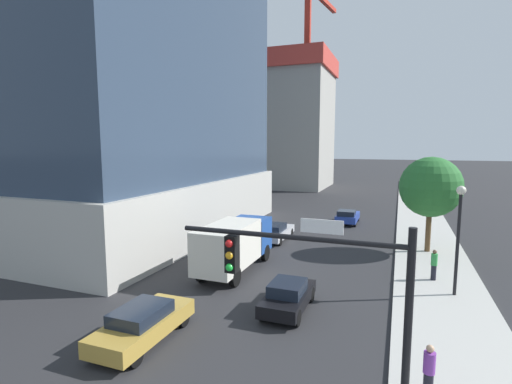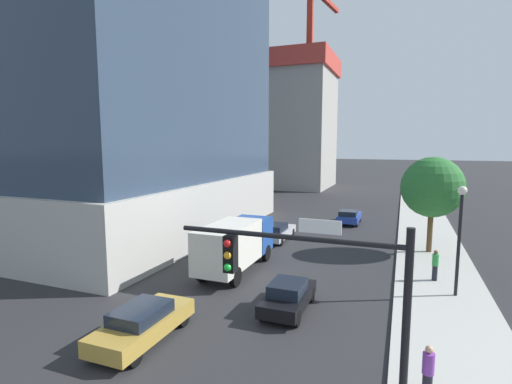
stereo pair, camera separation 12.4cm
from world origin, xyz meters
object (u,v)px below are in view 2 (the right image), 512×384
car_black (288,296)px  pedestrian_purple_shirt (428,373)px  car_blue (349,217)px  pedestrian_green_shirt (435,265)px  car_silver (277,232)px  traffic_light_pole (317,284)px  street_lamp (460,224)px  box_truck (235,243)px  construction_building (291,115)px  car_gold (143,323)px  street_tree (432,187)px

car_black → pedestrian_purple_shirt: 7.35m
car_blue → pedestrian_green_shirt: 15.93m
pedestrian_purple_shirt → car_silver: bearing=121.0°
traffic_light_pole → car_silver: (-7.28, 19.02, -3.35)m
traffic_light_pole → car_silver: 20.64m
street_lamp → box_truck: size_ratio=0.77×
construction_building → box_truck: bearing=-77.9°
street_lamp → car_silver: 14.60m
box_truck → car_black: bearing=-42.5°
construction_building → traffic_light_pole: bearing=-73.3°
street_lamp → car_blue: (-7.41, 16.45, -3.07)m
car_gold → pedestrian_green_shirt: size_ratio=2.70×
car_silver → pedestrian_purple_shirt: bearing=-59.0°
street_lamp → car_blue: 18.30m
traffic_light_pole → construction_building: bearing=106.7°
car_gold → car_silver: car_gold is taller
street_lamp → car_gold: street_lamp is taller
pedestrian_green_shirt → pedestrian_purple_shirt: 11.11m
box_truck → pedestrian_purple_shirt: size_ratio=4.24×
street_tree → car_gold: size_ratio=1.44×
construction_building → pedestrian_green_shirt: (21.13, -44.53, -11.81)m
car_black → pedestrian_purple_shirt: size_ratio=2.36×
car_gold → pedestrian_green_shirt: 15.65m
construction_building → street_lamp: construction_building is taller
traffic_light_pole → car_blue: bearing=95.7°
car_gold → pedestrian_purple_shirt: bearing=-0.3°
car_blue → car_gold: bearing=-100.1°
car_black → car_silver: car_black is taller
car_black → car_gold: size_ratio=0.87×
construction_building → car_silver: size_ratio=7.08×
traffic_light_pole → car_black: 8.03m
construction_building → car_black: construction_building is taller
traffic_light_pole → car_silver: size_ratio=1.34×
box_truck → pedestrian_green_shirt: bearing=11.3°
traffic_light_pole → pedestrian_purple_shirt: bearing=35.6°
construction_building → pedestrian_purple_shirt: construction_building is taller
car_gold → pedestrian_purple_shirt: (10.17, -0.06, 0.29)m
construction_building → street_tree: size_ratio=4.95×
pedestrian_green_shirt → box_truck: bearing=-168.7°
street_lamp → pedestrian_green_shirt: bearing=113.2°
street_lamp → street_tree: (-0.79, 8.11, 0.93)m
street_tree → pedestrian_green_shirt: size_ratio=3.88×
street_lamp → pedestrian_green_shirt: (-0.83, 1.94, -2.75)m
traffic_light_pole → car_blue: size_ratio=1.55×
car_silver → pedestrian_green_shirt: (11.11, -5.87, 0.33)m
street_lamp → car_gold: bearing=-142.8°
traffic_light_pole → street_lamp: traffic_light_pole is taller
street_tree → car_blue: (-6.62, 8.34, -4.00)m
car_black → box_truck: 6.25m
car_black → pedestrian_purple_shirt: bearing=-39.8°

